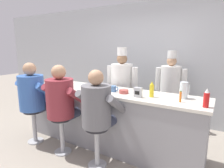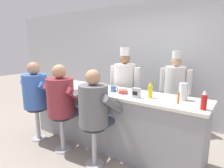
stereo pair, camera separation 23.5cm
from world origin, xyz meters
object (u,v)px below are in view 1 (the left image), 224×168
at_px(mustard_bottle_yellow, 152,90).
at_px(cook_in_whites_far, 170,86).
at_px(breakfast_plate, 48,83).
at_px(hot_sauce_bottle_orange, 180,97).
at_px(diner_seated_maroon, 62,100).
at_px(water_pitcher_clear, 184,90).
at_px(coffee_mug_blue, 114,89).
at_px(napkin_dispenser_chrome, 138,92).
at_px(diner_seated_grey, 98,108).
at_px(diner_seated_blue, 34,94).
at_px(cook_in_whites_near, 122,86).
at_px(ketchup_bottle_red, 206,99).
at_px(cereal_bowl, 124,91).

bearing_deg(mustard_bottle_yellow, cook_in_whites_far, 92.49).
height_order(mustard_bottle_yellow, breakfast_plate, mustard_bottle_yellow).
height_order(hot_sauce_bottle_orange, breakfast_plate, hot_sauce_bottle_orange).
bearing_deg(diner_seated_maroon, water_pitcher_clear, 21.52).
relative_size(coffee_mug_blue, napkin_dispenser_chrome, 0.98).
bearing_deg(diner_seated_maroon, diner_seated_grey, -0.14).
bearing_deg(diner_seated_blue, cook_in_whites_near, 47.21).
bearing_deg(hot_sauce_bottle_orange, diner_seated_grey, -155.29).
relative_size(ketchup_bottle_red, hot_sauce_bottle_orange, 1.54).
bearing_deg(breakfast_plate, coffee_mug_blue, 3.97).
distance_m(mustard_bottle_yellow, coffee_mug_blue, 0.63).
bearing_deg(diner_seated_blue, breakfast_plate, 102.83).
bearing_deg(cook_in_whites_far, napkin_dispenser_chrome, -94.05).
xyz_separation_m(napkin_dispenser_chrome, diner_seated_blue, (-1.79, -0.39, -0.18)).
bearing_deg(diner_seated_maroon, breakfast_plate, 152.13).
distance_m(hot_sauce_bottle_orange, cereal_bowl, 0.85).
distance_m(breakfast_plate, cereal_bowl, 1.61).
xyz_separation_m(hot_sauce_bottle_orange, cereal_bowl, (-0.85, 0.05, -0.04)).
bearing_deg(diner_seated_maroon, ketchup_bottle_red, 10.98).
xyz_separation_m(coffee_mug_blue, diner_seated_maroon, (-0.64, -0.51, -0.16)).
bearing_deg(hot_sauce_bottle_orange, cook_in_whites_near, 149.34).
relative_size(water_pitcher_clear, diner_seated_grey, 0.17).
bearing_deg(napkin_dispenser_chrome, cereal_bowl, 159.56).
height_order(water_pitcher_clear, napkin_dispenser_chrome, water_pitcher_clear).
relative_size(hot_sauce_bottle_orange, breakfast_plate, 0.65).
relative_size(water_pitcher_clear, cook_in_whites_far, 0.14).
bearing_deg(diner_seated_blue, cereal_bowl, 18.30).
xyz_separation_m(napkin_dispenser_chrome, cook_in_whites_near, (-0.68, 0.80, -0.13)).
height_order(diner_seated_maroon, diner_seated_grey, diner_seated_maroon).
xyz_separation_m(mustard_bottle_yellow, diner_seated_blue, (-1.95, -0.51, -0.21)).
distance_m(ketchup_bottle_red, cook_in_whites_near, 1.76).
relative_size(mustard_bottle_yellow, coffee_mug_blue, 1.64).
xyz_separation_m(hot_sauce_bottle_orange, cook_in_whites_far, (-0.46, 1.39, -0.16)).
xyz_separation_m(hot_sauce_bottle_orange, water_pitcher_clear, (0.00, 0.21, 0.04)).
height_order(hot_sauce_bottle_orange, diner_seated_blue, diner_seated_blue).
distance_m(coffee_mug_blue, napkin_dispenser_chrome, 0.48).
distance_m(water_pitcher_clear, diner_seated_grey, 1.21).
distance_m(hot_sauce_bottle_orange, cook_in_whites_near, 1.46).
bearing_deg(cook_in_whites_near, coffee_mug_blue, -72.57).
distance_m(water_pitcher_clear, napkin_dispenser_chrome, 0.63).
bearing_deg(hot_sauce_bottle_orange, diner_seated_maroon, -164.85).
relative_size(mustard_bottle_yellow, cereal_bowl, 1.56).
height_order(ketchup_bottle_red, breakfast_plate, ketchup_bottle_red).
distance_m(ketchup_bottle_red, napkin_dispenser_chrome, 0.87).
relative_size(ketchup_bottle_red, diner_seated_maroon, 0.16).
bearing_deg(diner_seated_blue, hot_sauce_bottle_orange, 10.87).
xyz_separation_m(mustard_bottle_yellow, diner_seated_grey, (-0.58, -0.51, -0.23)).
bearing_deg(water_pitcher_clear, hot_sauce_bottle_orange, -90.30).
xyz_separation_m(cereal_bowl, diner_seated_grey, (-0.14, -0.50, -0.15)).
relative_size(water_pitcher_clear, diner_seated_maroon, 0.16).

